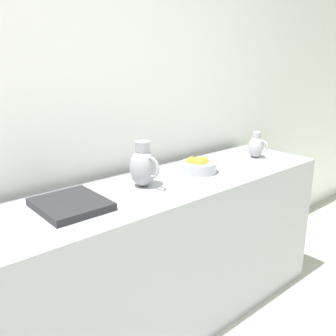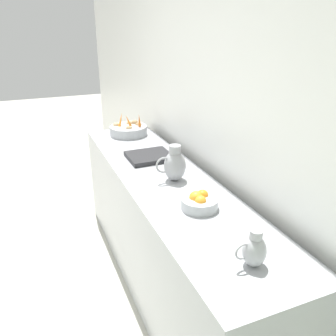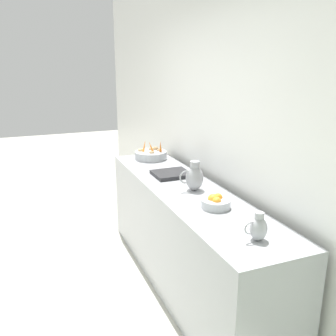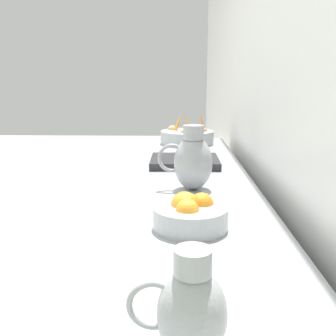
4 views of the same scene
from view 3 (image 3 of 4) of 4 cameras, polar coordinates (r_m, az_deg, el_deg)
ground_plane at (r=3.53m, az=-23.45°, el=-19.65°), size 15.52×15.52×0.00m
tile_wall_left at (r=2.85m, az=14.97°, el=5.77°), size 0.10×8.57×3.00m
prep_counter at (r=3.39m, az=2.79°, el=-10.57°), size 0.61×2.61×0.93m
vegetable_colander at (r=4.15m, az=-2.64°, el=2.06°), size 0.35×0.35×0.21m
orange_bowl at (r=2.80m, az=7.32°, el=-5.22°), size 0.22×0.22×0.10m
metal_pitcher_tall at (r=3.13m, az=4.04°, el=-1.43°), size 0.21×0.15×0.25m
metal_pitcher_short at (r=2.35m, az=13.68°, el=-8.91°), size 0.16×0.11×0.18m
counter_sink_basin at (r=3.54m, az=0.53°, el=-0.90°), size 0.34×0.30×0.04m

